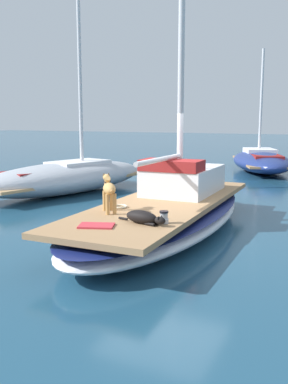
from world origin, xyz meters
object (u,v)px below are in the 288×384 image
object	(u,v)px
deck_towel	(96,226)
moored_boat_port_side	(67,176)
deck_winch	(164,218)
moored_boat_far_astern	(261,161)
dog_tan	(109,190)
dog_black	(143,217)
sailboat_main	(165,216)
coiled_rope	(119,206)

from	to	relation	value
deck_towel	moored_boat_port_side	xyz separation A→B (m)	(-4.61, 5.51, -0.13)
deck_winch	deck_towel	bearing A→B (deg)	-142.50
moored_boat_far_astern	deck_towel	bearing A→B (deg)	-89.43
moored_boat_far_astern	moored_boat_port_side	world-z (taller)	moored_boat_port_side
dog_tan	dog_black	world-z (taller)	dog_tan
sailboat_main	coiled_rope	bearing A→B (deg)	-118.10
moored_boat_port_side	sailboat_main	bearing A→B (deg)	-32.49
deck_winch	moored_boat_far_astern	bearing A→B (deg)	94.40
sailboat_main	deck_winch	world-z (taller)	deck_winch
dog_black	coiled_rope	size ratio (longest dim) A/B	2.93
dog_tan	moored_boat_port_side	bearing A→B (deg)	133.51
sailboat_main	coiled_rope	distance (m)	1.19
dog_black	coiled_rope	xyz separation A→B (m)	(-1.01, 0.97, -0.08)
sailboat_main	moored_boat_far_astern	distance (m)	11.64
dog_black	moored_boat_port_side	xyz separation A→B (m)	(-5.21, 5.00, -0.22)
sailboat_main	deck_winch	distance (m)	2.00
dog_tan	moored_boat_far_astern	size ratio (longest dim) A/B	0.12
deck_towel	moored_boat_far_astern	bearing A→B (deg)	90.57
deck_winch	deck_towel	world-z (taller)	deck_winch
sailboat_main	dog_tan	xyz separation A→B (m)	(-0.52, -1.43, 0.75)
moored_boat_far_astern	deck_winch	bearing A→B (deg)	-85.60
dog_black	deck_towel	distance (m)	0.79
dog_tan	dog_black	size ratio (longest dim) A/B	0.81
dog_tan	coiled_rope	bearing A→B (deg)	93.00
moored_boat_port_side	moored_boat_far_astern	bearing A→B (deg)	62.57
deck_towel	dog_tan	bearing A→B (deg)	110.09
coiled_rope	dog_black	bearing A→B (deg)	-44.01
dog_black	moored_boat_far_astern	bearing A→B (deg)	93.10
dog_black	deck_towel	bearing A→B (deg)	-139.53
deck_towel	moored_boat_far_astern	world-z (taller)	moored_boat_far_astern
dog_black	deck_towel	size ratio (longest dim) A/B	1.70
moored_boat_port_side	dog_tan	bearing A→B (deg)	-46.49
sailboat_main	coiled_rope	xyz separation A→B (m)	(-0.54, -1.01, 0.35)
moored_boat_far_astern	sailboat_main	bearing A→B (deg)	-88.67
sailboat_main	deck_towel	world-z (taller)	deck_towel
dog_tan	moored_boat_port_side	distance (m)	6.16
sailboat_main	coiled_rope	size ratio (longest dim) A/B	22.52
deck_winch	deck_towel	xyz separation A→B (m)	(-0.89, -0.69, -0.08)
moored_boat_port_side	dog_black	bearing A→B (deg)	-43.82
dog_black	moored_boat_port_side	size ratio (longest dim) A/B	0.14
coiled_rope	moored_boat_far_astern	size ratio (longest dim) A/B	0.05
deck_winch	dog_black	bearing A→B (deg)	-149.28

